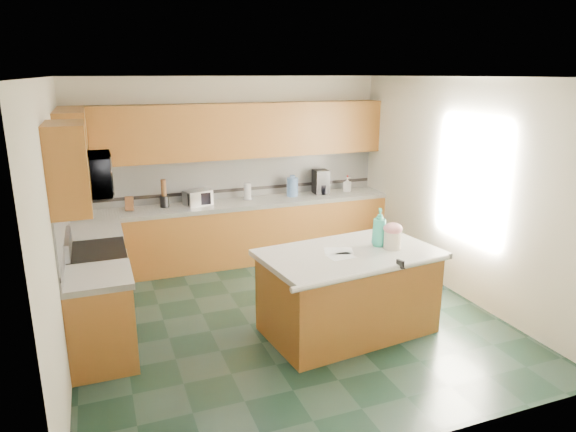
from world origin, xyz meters
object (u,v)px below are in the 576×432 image
soap_bottle_island (379,227)px  toaster_oven (198,197)px  island_base (348,294)px  treat_jar (392,240)px  island_top (349,254)px  coffee_maker (321,182)px  knife_block (129,204)px

soap_bottle_island → toaster_oven: bearing=145.1°
island_base → treat_jar: bearing=-15.8°
island_top → soap_bottle_island: bearing=2.1°
island_top → toaster_oven: 2.80m
island_top → treat_jar: (0.47, -0.08, 0.13)m
island_base → soap_bottle_island: size_ratio=4.18×
island_top → treat_jar: bearing=-15.8°
island_base → coffee_maker: bearing=65.4°
island_top → island_base: bearing=0.0°
island_base → toaster_oven: toaster_oven is taller
knife_block → island_top: bearing=-40.9°
island_top → knife_block: knife_block is taller
toaster_oven → treat_jar: bearing=-76.7°
island_top → knife_block: size_ratio=9.40×
island_top → soap_bottle_island: size_ratio=4.42×
island_base → island_top: bearing=0.0°
toaster_oven → coffee_maker: (1.94, 0.03, 0.08)m
treat_jar → toaster_oven: toaster_oven is taller
soap_bottle_island → knife_block: soap_bottle_island is taller
island_base → coffee_maker: 2.81m
knife_block → coffee_maker: size_ratio=0.53×
toaster_oven → island_base: bearing=-84.2°
soap_bottle_island → coffee_maker: 2.58m
treat_jar → knife_block: bearing=158.4°
island_top → coffee_maker: size_ratio=4.98×
island_base → toaster_oven: bearing=106.5°
soap_bottle_island → coffee_maker: bearing=104.3°
knife_block → island_base: bearing=-40.9°
island_base → coffee_maker: coffee_maker is taller
island_top → knife_block: 3.28m
island_base → island_top: size_ratio=0.95×
soap_bottle_island → island_top: bearing=-146.8°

